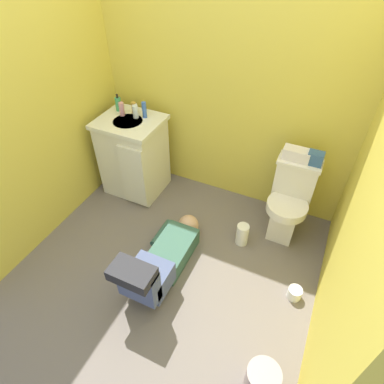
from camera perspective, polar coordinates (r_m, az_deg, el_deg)
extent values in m
cube|color=#6B615C|center=(2.97, -2.85, -11.20)|extent=(2.89, 3.03, 0.04)
cube|color=gold|center=(2.99, 6.15, 18.90)|extent=(2.55, 0.08, 2.40)
cube|color=gold|center=(2.87, -26.85, 13.73)|extent=(0.08, 2.03, 2.40)
cube|color=gold|center=(1.97, 29.61, -0.41)|extent=(0.08, 2.03, 2.40)
cube|color=silver|center=(3.10, 15.81, -4.37)|extent=(0.22, 0.30, 0.38)
cylinder|color=silver|center=(2.93, 16.22, -2.55)|extent=(0.35, 0.35, 0.08)
cube|color=silver|center=(2.97, 17.63, 2.14)|extent=(0.34, 0.17, 0.34)
cube|color=silver|center=(2.86, 18.38, 4.99)|extent=(0.36, 0.19, 0.03)
cube|color=silver|center=(3.41, -10.04, 5.96)|extent=(0.56, 0.48, 0.78)
cube|color=silver|center=(3.19, -10.92, 11.93)|extent=(0.60, 0.52, 0.04)
cylinder|color=silver|center=(3.18, -11.11, 11.68)|extent=(0.28, 0.28, 0.05)
cube|color=silver|center=(3.19, -10.21, 2.57)|extent=(0.26, 0.03, 0.66)
cylinder|color=silver|center=(3.26, -9.69, 14.15)|extent=(0.02, 0.02, 0.10)
cube|color=#33594C|center=(2.88, -3.50, -10.27)|extent=(0.29, 0.52, 0.17)
sphere|color=tan|center=(3.06, -0.62, -5.76)|extent=(0.19, 0.19, 0.19)
cube|color=#45517A|center=(2.62, -7.37, -14.54)|extent=(0.31, 0.28, 0.20)
cube|color=#45517A|center=(2.46, -9.33, -15.37)|extent=(0.31, 0.12, 0.32)
cube|color=black|center=(2.30, -10.43, -13.82)|extent=(0.31, 0.19, 0.09)
cylinder|color=#33594C|center=(3.05, -5.26, -7.19)|extent=(0.08, 0.30, 0.08)
cube|color=silver|center=(2.83, 17.78, 6.30)|extent=(0.22, 0.11, 0.10)
cube|color=#33598C|center=(2.82, 20.74, 5.53)|extent=(0.12, 0.09, 0.11)
cylinder|color=#3DA065|center=(3.34, -12.74, 14.73)|extent=(0.06, 0.06, 0.13)
cylinder|color=black|center=(3.31, -12.96, 16.00)|extent=(0.02, 0.02, 0.04)
cylinder|color=pink|center=(3.25, -12.17, 13.97)|extent=(0.05, 0.05, 0.13)
cylinder|color=gold|center=(3.27, -10.11, 14.28)|extent=(0.04, 0.04, 0.11)
cylinder|color=silver|center=(3.19, -9.85, 13.66)|extent=(0.05, 0.05, 0.12)
cylinder|color=#3861B9|center=(3.17, -8.33, 14.01)|extent=(0.04, 0.04, 0.15)
cylinder|color=#A28D8E|center=(2.38, 12.07, -29.56)|extent=(0.21, 0.21, 0.25)
cylinder|color=white|center=(3.00, 8.76, -7.31)|extent=(0.11, 0.11, 0.22)
cylinder|color=white|center=(2.80, 17.46, -16.49)|extent=(0.11, 0.11, 0.10)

